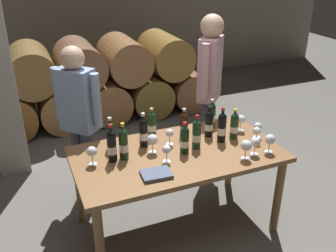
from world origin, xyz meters
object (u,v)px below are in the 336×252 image
(tasting_notebook, at_px, (156,174))
(wine_glass_8, at_px, (258,127))
(wine_glass_1, at_px, (246,146))
(wine_glass_7, at_px, (257,132))
(wine_bottle_1, at_px, (209,123))
(wine_bottle_7, at_px, (152,124))
(wine_bottle_4, at_px, (112,146))
(wine_glass_9, at_px, (270,140))
(wine_glass_4, at_px, (153,140))
(wine_bottle_0, at_px, (234,125))
(dining_table, at_px, (177,162))
(wine_glass_0, at_px, (92,152))
(wine_glass_6, at_px, (167,150))
(sommelier_presenting, at_px, (209,81))
(wine_bottle_8, at_px, (222,127))
(wine_bottle_2, at_px, (184,125))
(wine_bottle_3, at_px, (144,132))
(wine_glass_3, at_px, (241,120))
(wine_bottle_10, at_px, (185,140))
(wine_bottle_6, at_px, (123,144))
(wine_bottle_5, at_px, (197,134))
(wine_glass_5, at_px, (170,134))
(wine_glass_2, at_px, (255,143))
(wine_bottle_11, at_px, (111,135))
(wine_bottle_9, at_px, (212,115))

(tasting_notebook, bearing_deg, wine_glass_8, 16.63)
(wine_glass_1, xyz_separation_m, wine_glass_7, (0.24, 0.20, -0.01))
(wine_bottle_1, bearing_deg, wine_bottle_7, 158.44)
(wine_bottle_4, relative_size, wine_glass_9, 1.98)
(wine_glass_4, bearing_deg, wine_bottle_7, 70.69)
(wine_bottle_0, bearing_deg, tasting_notebook, -160.07)
(dining_table, relative_size, wine_glass_0, 10.98)
(tasting_notebook, bearing_deg, wine_glass_6, 50.74)
(sommelier_presenting, bearing_deg, wine_bottle_8, -109.72)
(wine_bottle_2, xyz_separation_m, wine_bottle_3, (-0.38, -0.01, 0.01))
(wine_glass_3, height_order, wine_glass_9, wine_glass_9)
(wine_bottle_10, height_order, wine_glass_6, wine_bottle_10)
(wine_glass_9, bearing_deg, wine_glass_4, 157.76)
(wine_bottle_6, relative_size, wine_glass_0, 2.01)
(wine_bottle_0, height_order, wine_glass_4, wine_bottle_0)
(wine_glass_7, bearing_deg, wine_bottle_10, 173.42)
(wine_bottle_0, relative_size, wine_glass_6, 1.90)
(wine_bottle_5, bearing_deg, wine_bottle_6, 174.33)
(wine_bottle_1, height_order, wine_glass_5, wine_bottle_1)
(wine_bottle_7, height_order, wine_glass_0, wine_bottle_7)
(wine_glass_1, bearing_deg, wine_glass_7, 40.08)
(wine_bottle_3, distance_m, wine_glass_2, 0.92)
(wine_glass_0, relative_size, wine_glass_8, 1.08)
(wine_bottle_5, bearing_deg, wine_bottle_4, 175.07)
(wine_glass_5, xyz_separation_m, wine_glass_6, (-0.13, -0.25, -0.00))
(wine_bottle_3, xyz_separation_m, wine_glass_8, (0.98, -0.23, -0.03))
(wine_glass_9, bearing_deg, wine_glass_2, 174.10)
(wine_bottle_6, xyz_separation_m, wine_glass_9, (1.13, -0.36, -0.02))
(wine_bottle_0, xyz_separation_m, wine_glass_0, (-1.24, 0.03, -0.01))
(dining_table, relative_size, wine_bottle_1, 5.96)
(wine_bottle_7, distance_m, wine_glass_9, 1.01)
(wine_glass_1, bearing_deg, wine_bottle_0, 73.03)
(wine_glass_1, height_order, sommelier_presenting, sommelier_presenting)
(wine_glass_3, xyz_separation_m, sommelier_presenting, (-0.01, 0.61, 0.17))
(wine_bottle_7, xyz_separation_m, wine_glass_6, (-0.05, -0.45, -0.02))
(wine_bottle_3, height_order, wine_glass_2, wine_bottle_3)
(wine_glass_0, xyz_separation_m, wine_glass_2, (1.24, -0.35, -0.00))
(wine_glass_0, distance_m, tasting_notebook, 0.53)
(wine_glass_2, xyz_separation_m, sommelier_presenting, (0.12, 1.02, 0.18))
(wine_bottle_11, relative_size, wine_glass_2, 1.84)
(dining_table, relative_size, wine_glass_7, 11.77)
(wine_bottle_11, height_order, wine_glass_6, wine_bottle_11)
(wine_bottle_1, xyz_separation_m, wine_glass_9, (0.32, -0.45, -0.01))
(wine_glass_7, bearing_deg, dining_table, 171.54)
(wine_bottle_4, distance_m, wine_glass_7, 1.23)
(wine_glass_0, distance_m, wine_glass_4, 0.49)
(wine_bottle_8, height_order, wine_bottle_9, wine_bottle_8)
(wine_bottle_10, height_order, wine_glass_0, wine_bottle_10)
(dining_table, bearing_deg, wine_bottle_10, -29.86)
(wine_bottle_6, bearing_deg, wine_glass_5, 9.98)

